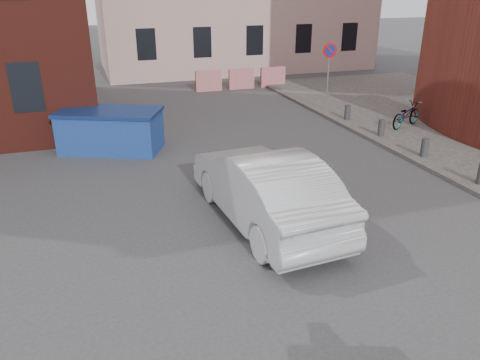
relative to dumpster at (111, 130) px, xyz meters
name	(u,v)px	position (x,y,z in m)	size (l,w,h in m)	color
ground	(284,250)	(2.73, -7.30, -0.65)	(120.00, 120.00, 0.00)	#38383A
no_parking_sign	(329,62)	(8.73, 2.18, 1.36)	(0.60, 0.09, 2.65)	gray
bollards	(425,148)	(8.73, -3.90, -0.26)	(0.22, 9.02, 0.55)	#3A3A3D
barriers	(241,79)	(6.93, 7.70, -0.15)	(4.70, 0.18, 1.00)	red
dumpster	(111,130)	(0.00, 0.00, 0.00)	(3.47, 2.73, 1.30)	#204298
silver_car	(265,187)	(2.80, -6.02, 0.16)	(1.72, 4.94, 1.63)	silver
bicycle	(406,115)	(10.18, -1.04, -0.09)	(0.58, 1.67, 0.88)	black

